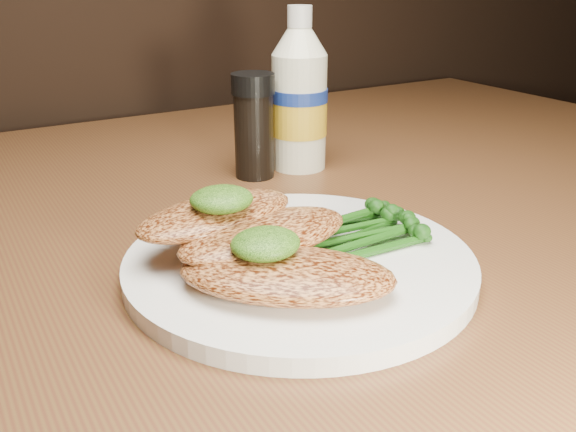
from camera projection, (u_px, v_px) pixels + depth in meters
plate at (300, 263)px, 0.47m from camera, size 0.26×0.26×0.01m
chicken_front at (287, 274)px, 0.41m from camera, size 0.16×0.15×0.02m
chicken_mid at (265, 235)px, 0.45m from camera, size 0.15×0.08×0.02m
chicken_back at (217, 214)px, 0.47m from camera, size 0.14×0.09×0.02m
pesto_front at (265, 244)px, 0.41m from camera, size 0.05×0.05×0.02m
pesto_back at (222, 199)px, 0.45m from camera, size 0.05×0.05×0.02m
broccolini_bundle at (353, 228)px, 0.49m from camera, size 0.14×0.11×0.02m
mayo_bottle at (299, 90)px, 0.68m from camera, size 0.07×0.07×0.18m
pepper_grinder at (254, 126)px, 0.66m from camera, size 0.06×0.06×0.11m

